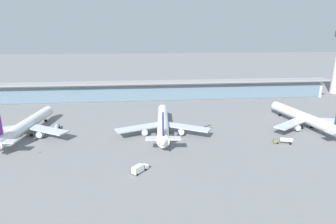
{
  "coord_description": "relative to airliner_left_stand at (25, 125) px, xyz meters",
  "views": [
    {
      "loc": [
        -15.09,
        -131.39,
        50.69
      ],
      "look_at": [
        0.0,
        16.01,
        7.78
      ],
      "focal_mm": 29.14,
      "sensor_mm": 36.0,
      "label": 1
    }
  ],
  "objects": [
    {
      "name": "service_truck_mid_apron_blue",
      "position": [
        13.12,
        6.62,
        -3.62
      ],
      "size": [
        3.88,
        8.87,
        2.95
      ],
      "color": "#234C9E",
      "rests_on": "ground"
    },
    {
      "name": "airliner_centre_stand",
      "position": [
        70.27,
        -3.53,
        0.0
      ],
      "size": [
        48.76,
        63.61,
        16.93
      ],
      "color": "white",
      "rests_on": "ground"
    },
    {
      "name": "safety_cone_alpha",
      "position": [
        1.37,
        -18.12,
        -5.01
      ],
      "size": [
        0.62,
        0.62,
        0.7
      ],
      "color": "orange",
      "rests_on": "ground"
    },
    {
      "name": "terminal_building",
      "position": [
        74.26,
        69.6,
        2.54
      ],
      "size": [
        270.21,
        12.8,
        15.2
      ],
      "color": "beige",
      "rests_on": "ground"
    },
    {
      "name": "service_truck_near_nose_olive",
      "position": [
        126.34,
        -23.98,
        -3.62
      ],
      "size": [
        8.88,
        4.76,
        2.95
      ],
      "color": "olive",
      "rests_on": "ground"
    },
    {
      "name": "safety_cone_charlie",
      "position": [
        13.94,
        -22.53,
        -5.01
      ],
      "size": [
        0.62,
        0.62,
        0.7
      ],
      "color": "orange",
      "rests_on": "ground"
    },
    {
      "name": "service_truck_by_tail_white",
      "position": [
        57.82,
        -45.31,
        -3.64
      ],
      "size": [
        6.65,
        6.91,
        3.1
      ],
      "color": "silver",
      "rests_on": "ground"
    },
    {
      "name": "airliner_right_stand",
      "position": [
        149.98,
        -3.12,
        0.0
      ],
      "size": [
        48.47,
        63.52,
        16.93
      ],
      "color": "white",
      "rests_on": "ground"
    },
    {
      "name": "airliner_left_stand",
      "position": [
        0.0,
        0.0,
        0.0
      ],
      "size": [
        48.67,
        63.6,
        16.93
      ],
      "color": "white",
      "rests_on": "ground"
    },
    {
      "name": "service_truck_under_wing_grey",
      "position": [
        92.74,
        0.23,
        -4.52
      ],
      "size": [
        6.92,
        3.1,
        2.7
      ],
      "color": "gray",
      "rests_on": "ground"
    },
    {
      "name": "ground_plane",
      "position": [
        74.26,
        -7.15,
        -5.33
      ],
      "size": [
        1200.0,
        1200.0,
        0.0
      ],
      "primitive_type": "plane",
      "color": "slate"
    }
  ]
}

